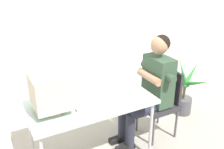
# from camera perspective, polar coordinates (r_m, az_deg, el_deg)

# --- Properties ---
(wall_back) EXTENTS (8.00, 0.10, 3.00)m
(wall_back) POSITION_cam_1_polar(r_m,az_deg,el_deg) (3.81, -9.75, 14.48)
(wall_back) COLOR silver
(wall_back) RESTS_ON ground_plane
(desk) EXTENTS (1.33, 0.68, 0.75)m
(desk) POSITION_cam_1_polar(r_m,az_deg,el_deg) (2.72, -4.88, -6.95)
(desk) COLOR #B7B7BC
(desk) RESTS_ON ground_plane
(crt_monitor) EXTENTS (0.35, 0.40, 0.39)m
(crt_monitor) POSITION_cam_1_polar(r_m,az_deg,el_deg) (2.48, -13.73, -3.46)
(crt_monitor) COLOR beige
(crt_monitor) RESTS_ON desk
(keyboard) EXTENTS (0.17, 0.41, 0.03)m
(keyboard) POSITION_cam_1_polar(r_m,az_deg,el_deg) (2.67, -7.78, -5.92)
(keyboard) COLOR silver
(keyboard) RESTS_ON desk
(office_chair) EXTENTS (0.42, 0.42, 0.89)m
(office_chair) POSITION_cam_1_polar(r_m,az_deg,el_deg) (3.30, 11.19, -5.55)
(office_chair) COLOR #4C4C51
(office_chair) RESTS_ON ground_plane
(person_seated) EXTENTS (0.73, 0.58, 1.35)m
(person_seated) POSITION_cam_1_polar(r_m,az_deg,el_deg) (3.08, 8.78, -2.56)
(person_seated) COLOR #334C38
(person_seated) RESTS_ON ground_plane
(potted_plant) EXTENTS (0.56, 0.67, 0.81)m
(potted_plant) POSITION_cam_1_polar(r_m,az_deg,el_deg) (3.90, 15.91, -3.97)
(potted_plant) COLOR #4C4C51
(potted_plant) RESTS_ON ground_plane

